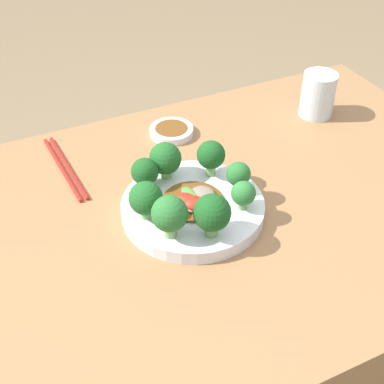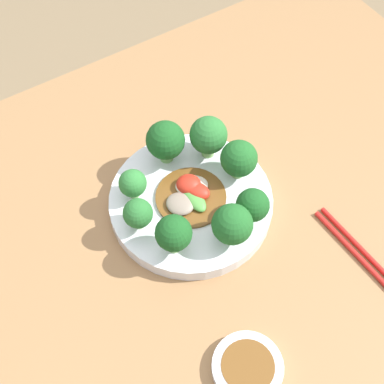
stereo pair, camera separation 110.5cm
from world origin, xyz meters
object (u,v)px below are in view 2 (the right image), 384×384
plate (192,204)px  broccoli_northeast (174,234)px  broccoli_southwest (208,136)px  broccoli_northwest (253,205)px  broccoli_west (241,161)px  sauce_dish (247,367)px  broccoli_north (232,225)px  broccoli_east (139,216)px  stirfry_center (191,193)px  broccoli_southeast (133,184)px  chopsticks (372,265)px  broccoli_south (165,141)px

plate → broccoli_northeast: (0.06, 0.05, 0.05)m
broccoli_southwest → broccoli_northwest: broccoli_southwest is taller
broccoli_west → sauce_dish: broccoli_west is taller
broccoli_north → broccoli_west: (-0.07, -0.08, -0.00)m
broccoli_east → stirfry_center: size_ratio=0.51×
broccoli_southeast → broccoli_east: (0.02, 0.05, 0.00)m
chopsticks → broccoli_southeast: bearing=-49.0°
broccoli_northwest → stirfry_center: bearing=-54.6°
broccoli_south → broccoli_southeast: bearing=24.3°
plate → broccoli_west: (-0.08, 0.00, 0.05)m
broccoli_northwest → broccoli_south: bearing=-72.5°
broccoli_southwest → plate: bearing=42.1°
broccoli_south → broccoli_northwest: size_ratio=1.29×
broccoli_east → broccoli_northeast: bearing=113.2°
plate → broccoli_south: broccoli_south is taller
plate → broccoli_northeast: size_ratio=3.59×
broccoli_north → plate: bearing=-81.8°
plate → broccoli_east: 0.10m
broccoli_south → broccoli_southwest: bearing=156.6°
plate → broccoli_west: bearing=179.0°
stirfry_center → broccoli_north: bearing=96.6°
broccoli_east → stirfry_center: (-0.09, -0.01, -0.02)m
stirfry_center → broccoli_northeast: bearing=43.2°
broccoli_east → broccoli_west: broccoli_west is taller
broccoli_west → broccoli_south: bearing=-48.8°
broccoli_northeast → sauce_dish: size_ratio=0.75×
broccoli_east → sauce_dish: bearing=94.5°
broccoli_west → sauce_dish: 0.28m
broccoli_southwest → broccoli_north: broccoli_southwest is taller
broccoli_south → chopsticks: 0.34m
broccoli_southwest → chopsticks: 0.30m
broccoli_southeast → broccoli_north: 0.16m
broccoli_south → stirfry_center: broccoli_south is taller
broccoli_east → chopsticks: bearing=139.2°
broccoli_northwest → broccoli_west: 0.07m
chopsticks → broccoli_northeast: bearing=-35.4°
plate → broccoli_northwest: bearing=128.4°
broccoli_northwest → chopsticks: (-0.11, 0.14, -0.05)m
plate → broccoli_south: bearing=-94.5°
plate → broccoli_east: broccoli_east is taller
broccoli_south → broccoli_north: bearing=91.8°
broccoli_east → broccoli_northwest: bearing=153.8°
broccoli_southeast → broccoli_east: size_ratio=0.98×
broccoli_east → broccoli_west: bearing=179.6°
broccoli_southeast → broccoli_northeast: bearing=92.9°
broccoli_east → chopsticks: broccoli_east is taller
broccoli_southwest → chopsticks: broccoli_southwest is taller
broccoli_southeast → stirfry_center: 0.09m
plate → broccoli_southeast: 0.09m
broccoli_northeast → broccoli_north: (-0.07, 0.03, -0.00)m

